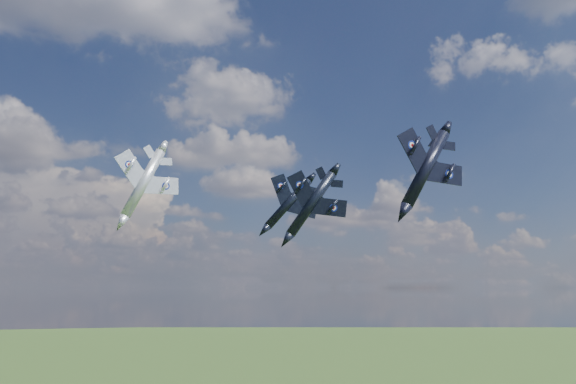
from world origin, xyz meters
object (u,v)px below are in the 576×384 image
object	(u,v)px
jet_right_navy	(426,169)
jet_high_navy	(289,203)
jet_left_silver	(143,183)
jet_lead_navy	(312,204)

from	to	relation	value
jet_right_navy	jet_high_navy	world-z (taller)	jet_high_navy
jet_left_silver	jet_right_navy	bearing A→B (deg)	-46.21
jet_lead_navy	jet_left_silver	xyz separation A→B (m)	(-22.40, -1.30, 1.58)
jet_lead_navy	jet_high_navy	bearing A→B (deg)	99.38
jet_right_navy	jet_left_silver	bearing A→B (deg)	142.33
jet_high_navy	jet_right_navy	bearing A→B (deg)	-83.52
jet_high_navy	jet_left_silver	xyz separation A→B (m)	(-25.70, -26.85, -2.35)
jet_lead_navy	jet_left_silver	world-z (taller)	jet_left_silver
jet_left_silver	jet_high_navy	bearing A→B (deg)	31.16
jet_right_navy	jet_left_silver	xyz separation A→B (m)	(-29.52, 17.82, 0.28)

